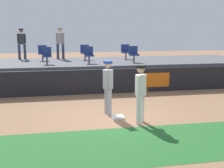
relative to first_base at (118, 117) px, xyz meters
name	(u,v)px	position (x,y,z in m)	size (l,w,h in m)	color
ground_plane	(111,117)	(-0.20, 0.18, -0.04)	(60.00, 60.00, 0.00)	#936B4C
grass_foreground_strip	(131,145)	(-0.20, -2.42, -0.04)	(18.00, 2.80, 0.01)	#26662B
first_base	(118,117)	(0.00, 0.00, 0.00)	(0.40, 0.40, 0.08)	white
player_fielder_home	(141,90)	(0.59, -0.62, 1.03)	(0.56, 0.49, 1.85)	white
player_runner_visitor	(108,84)	(-0.23, 0.57, 1.05)	(0.39, 0.53, 1.88)	#9EA3AD
field_wall	(94,82)	(-0.18, 4.23, 0.52)	(18.00, 0.26, 1.13)	black
bleacher_platform	(87,73)	(-0.20, 6.80, 0.59)	(18.00, 4.80, 1.25)	#59595E
seat_back_center	(85,51)	(-0.22, 7.47, 1.68)	(0.48, 0.44, 0.84)	#4C4C51
seat_front_right	(134,53)	(2.09, 5.67, 1.68)	(0.47, 0.44, 0.84)	#4C4C51
seat_back_left	(42,52)	(-2.52, 7.47, 1.68)	(0.46, 0.44, 0.84)	#4C4C51
seat_front_left	(47,55)	(-2.29, 5.67, 1.68)	(0.46, 0.44, 0.84)	#4C4C51
seat_back_right	(126,51)	(2.11, 7.47, 1.68)	(0.48, 0.44, 0.84)	#4C4C51
seat_front_center	(89,54)	(-0.23, 5.67, 1.68)	(0.46, 0.44, 0.84)	#4C4C51
spectator_hooded	(60,41)	(-1.53, 8.26, 2.23)	(0.47, 0.43, 1.76)	#33384C
spectator_capped	(22,42)	(-3.67, 8.67, 2.21)	(0.48, 0.37, 1.72)	#33384C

